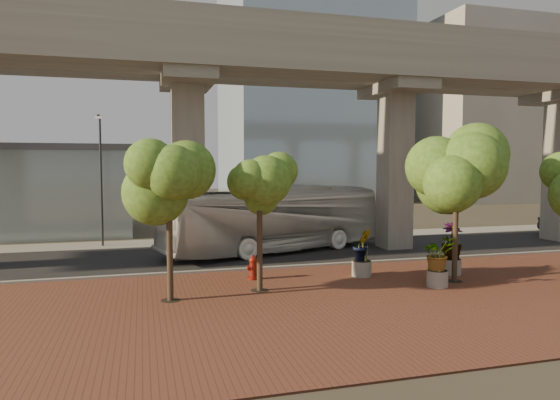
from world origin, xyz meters
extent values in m
plane|color=#3D392C|center=(0.00, 0.00, 0.00)|extent=(160.00, 160.00, 0.00)
cube|color=brown|center=(0.00, -8.00, 0.03)|extent=(70.00, 13.00, 0.06)
cube|color=black|center=(0.00, 2.00, 0.02)|extent=(90.00, 8.00, 0.04)
cube|color=gray|center=(0.00, -2.00, 0.08)|extent=(70.00, 0.25, 0.16)
cube|color=gray|center=(0.00, 7.50, 0.03)|extent=(90.00, 3.00, 0.06)
cube|color=gray|center=(0.00, 0.40, 10.50)|extent=(72.00, 2.40, 1.80)
cube|color=gray|center=(0.00, 3.60, 10.50)|extent=(72.00, 2.40, 1.80)
cube|color=gray|center=(0.00, -0.70, 11.90)|extent=(72.00, 0.12, 1.00)
cube|color=gray|center=(0.00, 4.70, 11.90)|extent=(72.00, 0.12, 1.00)
cube|color=#A7A296|center=(38.00, 36.00, 12.00)|extent=(18.00, 16.00, 24.00)
imported|color=silver|center=(-1.15, 2.59, 1.84)|extent=(13.55, 7.06, 3.69)
cylinder|color=maroon|center=(-3.83, -3.93, 0.11)|extent=(0.47, 0.47, 0.10)
cylinder|color=maroon|center=(-3.83, -3.93, 0.49)|extent=(0.31, 0.31, 0.76)
sphere|color=maroon|center=(-3.83, -3.93, 0.87)|extent=(0.37, 0.37, 0.37)
cylinder|color=maroon|center=(-3.83, -3.93, 1.04)|extent=(0.10, 0.10, 0.13)
cylinder|color=maroon|center=(-3.83, -3.93, 0.56)|extent=(0.52, 0.21, 0.21)
cylinder|color=#A69F96|center=(2.99, -7.15, 0.38)|extent=(0.84, 0.84, 0.65)
imported|color=#375C18|center=(2.99, -7.15, 1.41)|extent=(1.86, 1.86, 1.39)
cylinder|color=gray|center=(4.88, -5.30, 0.40)|extent=(0.88, 0.88, 0.68)
imported|color=#375C18|center=(4.88, -5.30, 1.55)|extent=(2.15, 2.15, 1.61)
cylinder|color=#A29D92|center=(0.88, -4.58, 0.39)|extent=(0.86, 0.86, 0.67)
imported|color=#375C18|center=(0.88, -4.58, 1.44)|extent=(1.90, 1.90, 1.43)
cylinder|color=#493629|center=(-7.42, -6.39, 1.62)|extent=(0.22, 0.22, 3.13)
cylinder|color=black|center=(-7.42, -6.39, 0.07)|extent=(0.70, 0.70, 0.01)
cylinder|color=#493629|center=(-4.00, -5.85, 1.61)|extent=(0.22, 0.22, 3.09)
cylinder|color=black|center=(-4.00, -5.85, 0.07)|extent=(0.70, 0.70, 0.01)
cylinder|color=#493629|center=(4.19, -6.55, 1.77)|extent=(0.22, 0.22, 3.43)
cylinder|color=black|center=(4.19, -6.55, 0.07)|extent=(0.70, 0.70, 0.01)
cylinder|color=#2D2D32|center=(-10.68, 7.16, 3.90)|extent=(0.13, 0.13, 7.71)
cube|color=#2D2D32|center=(-10.68, 6.68, 7.75)|extent=(0.14, 0.96, 0.14)
cube|color=silver|center=(-10.68, 6.20, 7.66)|extent=(0.39, 0.19, 0.12)
cylinder|color=#333238|center=(8.02, 5.83, 3.64)|extent=(0.13, 0.13, 7.20)
cube|color=#333238|center=(8.02, 5.38, 7.24)|extent=(0.13, 0.90, 0.13)
cube|color=silver|center=(8.02, 4.93, 7.15)|extent=(0.36, 0.18, 0.11)
camera|label=1|loc=(-8.33, -24.42, 4.91)|focal=32.00mm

